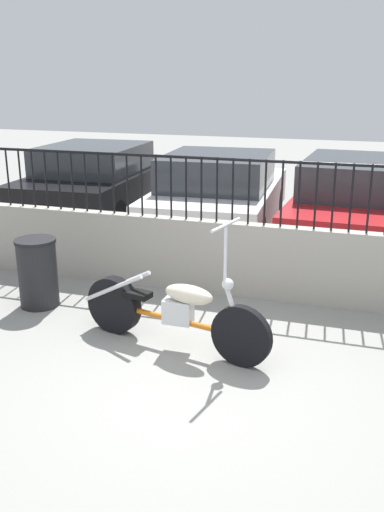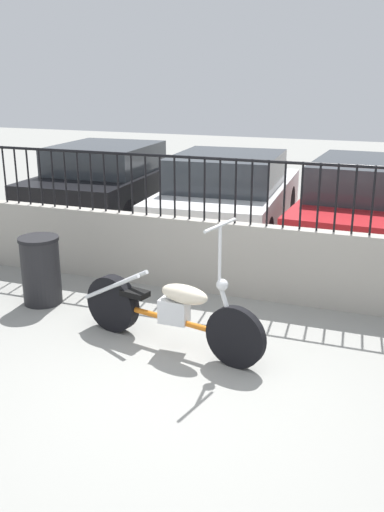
{
  "view_description": "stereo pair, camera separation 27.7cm",
  "coord_description": "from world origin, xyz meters",
  "px_view_note": "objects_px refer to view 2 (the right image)",
  "views": [
    {
      "loc": [
        1.38,
        -4.11,
        2.6
      ],
      "look_at": [
        -0.44,
        1.52,
        0.7
      ],
      "focal_mm": 40.0,
      "sensor_mm": 36.0,
      "label": 1
    },
    {
      "loc": [
        1.64,
        -4.01,
        2.6
      ],
      "look_at": [
        -0.44,
        1.52,
        0.7
      ],
      "focal_mm": 40.0,
      "sensor_mm": 36.0,
      "label": 2
    }
  ],
  "objects_px": {
    "trash_bin": "(41,270)",
    "car_white": "(228,195)",
    "motorcycle_orange": "(162,310)",
    "car_black": "(110,181)",
    "car_red": "(369,202)"
  },
  "relations": [
    {
      "from": "trash_bin",
      "to": "car_white",
      "type": "height_order",
      "value": "car_white"
    },
    {
      "from": "motorcycle_orange",
      "to": "car_black",
      "type": "bearing_deg",
      "value": 135.98
    },
    {
      "from": "motorcycle_orange",
      "to": "car_black",
      "type": "xyz_separation_m",
      "value": [
        -3.01,
        4.53,
        0.32
      ]
    },
    {
      "from": "trash_bin",
      "to": "car_red",
      "type": "xyz_separation_m",
      "value": [
        3.39,
        3.92,
        0.27
      ]
    },
    {
      "from": "car_black",
      "to": "car_red",
      "type": "relative_size",
      "value": 0.89
    },
    {
      "from": "car_white",
      "to": "trash_bin",
      "type": "bearing_deg",
      "value": 158.87
    },
    {
      "from": "motorcycle_orange",
      "to": "car_white",
      "type": "bearing_deg",
      "value": 110.6
    },
    {
      "from": "car_red",
      "to": "trash_bin",
      "type": "bearing_deg",
      "value": 141.46
    },
    {
      "from": "motorcycle_orange",
      "to": "car_red",
      "type": "distance_m",
      "value": 4.73
    },
    {
      "from": "motorcycle_orange",
      "to": "trash_bin",
      "type": "xyz_separation_m",
      "value": [
        -1.76,
        0.51,
        0.03
      ]
    },
    {
      "from": "car_white",
      "to": "car_red",
      "type": "height_order",
      "value": "car_white"
    },
    {
      "from": "motorcycle_orange",
      "to": "car_white",
      "type": "xyz_separation_m",
      "value": [
        -0.6,
        4.16,
        0.31
      ]
    },
    {
      "from": "motorcycle_orange",
      "to": "trash_bin",
      "type": "relative_size",
      "value": 2.55
    },
    {
      "from": "car_white",
      "to": "car_black",
      "type": "bearing_deg",
      "value": 77.79
    },
    {
      "from": "car_white",
      "to": "car_red",
      "type": "relative_size",
      "value": 0.89
    }
  ]
}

